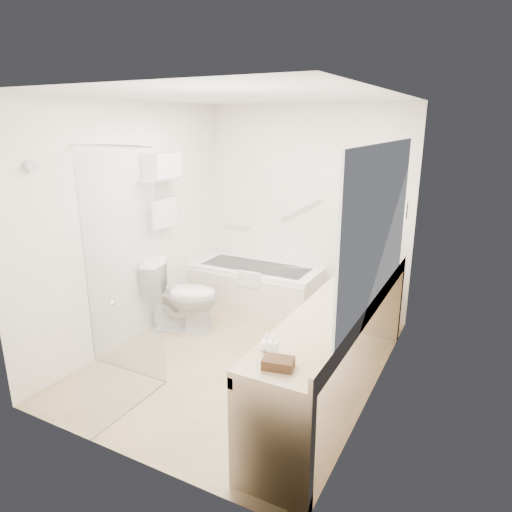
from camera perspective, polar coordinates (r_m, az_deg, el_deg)
The scene contains 25 objects.
floor at distance 4.70m, azimuth -1.75°, elevation -12.70°, with size 3.20×3.20×0.00m, color tan.
ceiling at distance 4.11m, azimuth -2.06°, elevation 19.35°, with size 2.60×3.20×0.10m, color silver.
wall_back at distance 5.65m, azimuth 6.19°, elevation 5.74°, with size 2.60×0.10×2.50m, color white.
wall_front at distance 3.02m, azimuth -17.12°, elevation -4.48°, with size 2.60×0.10×2.50m, color white.
wall_left at distance 5.00m, azimuth -15.00°, elevation 3.86°, with size 0.10×3.20×2.50m, color white.
wall_right at distance 3.79m, azimuth 15.46°, elevation -0.10°, with size 0.10×3.20×2.50m, color white.
bathtub at distance 5.80m, azimuth -0.04°, elevation -3.89°, with size 1.60×0.73×0.59m.
grab_bar_short at distance 6.09m, azimuth -2.39°, elevation 3.70°, with size 0.03×0.03×0.40m, color silver.
grab_bar_long at distance 5.63m, azimuth 5.56°, elevation 5.72°, with size 0.03×0.03×0.60m, color silver.
shower_enclosure at distance 3.95m, azimuth -16.62°, elevation -2.33°, with size 0.96×0.91×2.11m.
towel_shelf at distance 5.09m, azimuth -11.64°, elevation 10.06°, with size 0.24×0.55×0.81m.
vanity_counter at distance 3.93m, azimuth 10.33°, elevation -8.68°, with size 0.55×2.70×0.95m.
sink at distance 4.21m, azimuth 12.53°, elevation -4.42°, with size 0.40×0.52×0.14m, color white.
faucet at distance 4.14m, azimuth 14.55°, elevation -3.30°, with size 0.03×0.03×0.14m, color silver.
mirror at distance 3.58m, azimuth 15.13°, elevation 3.92°, with size 0.02×2.00×1.20m, color silver.
hairdryer_unit at distance 4.76m, azimuth 17.89°, elevation 5.48°, with size 0.08×0.10×0.18m, color white.
toilet at distance 5.24m, azimuth -9.24°, elevation -4.93°, with size 0.45×0.81×0.80m, color white.
amenity_basket at distance 2.85m, azimuth 2.80°, elevation -13.24°, with size 0.19×0.13×0.06m, color #492D1A.
soap_bottle_a at distance 3.00m, azimuth 2.16°, elevation -11.65°, with size 0.06×0.13×0.06m, color white.
soap_bottle_b at distance 3.03m, azimuth 1.35°, elevation -10.96°, with size 0.09×0.12×0.09m, color white.
water_bottle_left at distance 4.82m, azimuth 14.51°, elevation -0.28°, with size 0.07×0.07×0.21m.
water_bottle_mid at distance 4.48m, azimuth 13.46°, elevation -1.55°, with size 0.06×0.06×0.20m.
water_bottle_right at distance 4.98m, azimuth 14.16°, elevation 0.31°, with size 0.07×0.07×0.22m.
drinking_glass_near at distance 4.74m, azimuth 12.62°, elevation -1.11°, with size 0.07×0.07×0.09m, color silver.
drinking_glass_far at distance 4.49m, azimuth 11.57°, elevation -1.96°, with size 0.08×0.08×0.10m, color silver.
Camera 1 is at (2.04, -3.57, 2.29)m, focal length 32.00 mm.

